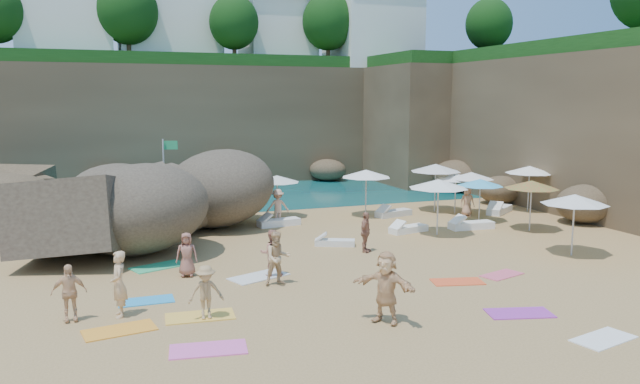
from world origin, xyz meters
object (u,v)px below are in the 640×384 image
object	(u,v)px
person_stand_1	(272,253)
person_stand_2	(278,207)
flag_pole	(166,167)
parasol_0	(208,183)
person_stand_3	(365,232)
person_stand_4	(467,201)
parasol_1	(277,179)
rock_outcrop	(139,244)
person_stand_6	(119,284)
lounger_0	(394,213)
parasol_2	(366,174)
person_stand_5	(210,193)

from	to	relation	value
person_stand_1	person_stand_2	distance (m)	8.64
flag_pole	parasol_0	distance (m)	2.66
person_stand_2	person_stand_3	distance (m)	6.54
person_stand_4	parasol_1	bearing A→B (deg)	-179.74
rock_outcrop	person_stand_6	xyz separation A→B (m)	(-1.11, -8.65, 0.90)
parasol_0	rock_outcrop	bearing A→B (deg)	-131.67
flag_pole	lounger_0	world-z (taller)	flag_pole
lounger_0	person_stand_3	size ratio (longest dim) A/B	1.24
parasol_2	person_stand_3	distance (m)	7.44
flag_pole	person_stand_1	distance (m)	12.54
flag_pole	person_stand_1	world-z (taller)	flag_pole
parasol_2	person_stand_6	bearing A→B (deg)	-138.22
rock_outcrop	parasol_1	world-z (taller)	parasol_1
rock_outcrop	person_stand_3	distance (m)	9.20
rock_outcrop	person_stand_4	distance (m)	15.90
person_stand_2	person_stand_4	world-z (taller)	person_stand_2
parasol_1	person_stand_4	size ratio (longest dim) A/B	1.53
person_stand_3	parasol_2	bearing A→B (deg)	17.40
flag_pole	parasol_0	bearing A→B (deg)	-48.94
lounger_0	person_stand_6	xyz separation A→B (m)	(-13.48, -10.41, 0.75)
lounger_0	person_stand_4	size ratio (longest dim) A/B	1.33
parasol_0	person_stand_6	distance (m)	13.50
lounger_0	person_stand_2	xyz separation A→B (m)	(-5.97, 0.13, 0.67)
parasol_2	lounger_0	world-z (taller)	parasol_2
lounger_0	person_stand_2	bearing A→B (deg)	164.82
person_stand_2	person_stand_5	xyz separation A→B (m)	(-2.40, 4.23, 0.14)
person_stand_2	person_stand_1	bearing A→B (deg)	77.80
parasol_1	person_stand_1	distance (m)	10.27
flag_pole	person_stand_3	distance (m)	12.18
person_stand_5	person_stand_4	bearing A→B (deg)	-31.94
flag_pole	parasol_2	distance (m)	9.93
person_stand_1	person_stand_4	xyz separation A→B (m)	(12.09, 6.95, -0.06)
person_stand_1	lounger_0	bearing A→B (deg)	-125.56
parasol_0	person_stand_5	size ratio (longest dim) A/B	1.06
person_stand_4	person_stand_5	bearing A→B (deg)	172.47
person_stand_1	person_stand_5	bearing A→B (deg)	-79.90
person_stand_4	person_stand_6	size ratio (longest dim) A/B	0.80
person_stand_3	person_stand_1	bearing A→B (deg)	156.00
person_stand_1	person_stand_6	world-z (taller)	person_stand_6
person_stand_1	person_stand_6	distance (m)	5.40
person_stand_5	person_stand_6	size ratio (longest dim) A/B	1.08
person_stand_5	person_stand_6	world-z (taller)	person_stand_5
flag_pole	person_stand_2	size ratio (longest dim) A/B	2.32
lounger_0	person_stand_2	size ratio (longest dim) A/B	1.17
parasol_1	person_stand_6	world-z (taller)	parasol_1
parasol_1	lounger_0	size ratio (longest dim) A/B	1.15
parasol_2	person_stand_3	bearing A→B (deg)	-114.48
flag_pole	lounger_0	bearing A→B (deg)	-21.65
person_stand_3	person_stand_5	distance (m)	11.30
parasol_2	lounger_0	xyz separation A→B (m)	(1.32, -0.46, -1.99)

